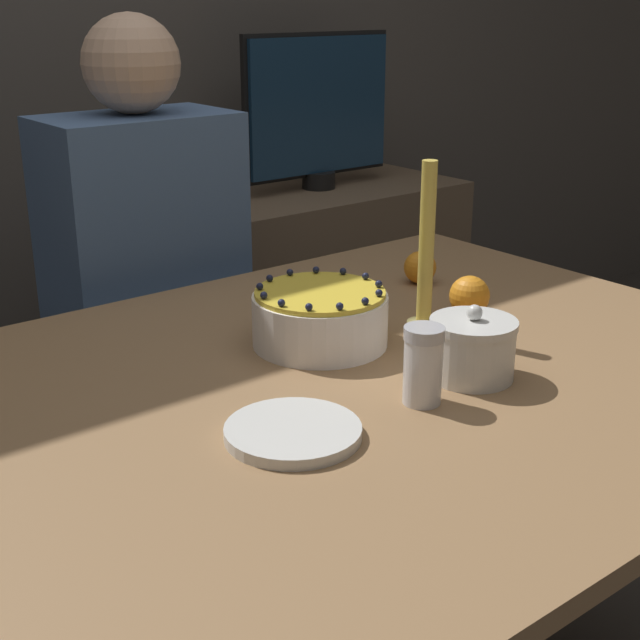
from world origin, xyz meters
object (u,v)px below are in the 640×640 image
person_man_blue_shirt (151,345)px  candle (426,264)px  sugar_bowl (472,348)px  sugar_shaker (423,365)px  tv_monitor (318,109)px  cake (320,318)px

person_man_blue_shirt → candle: bearing=104.6°
sugar_bowl → sugar_shaker: bearing=-171.8°
person_man_blue_shirt → tv_monitor: person_man_blue_shirt is taller
candle → cake: bearing=160.4°
sugar_shaker → person_man_blue_shirt: 0.92m
person_man_blue_shirt → sugar_shaker: bearing=88.1°
candle → tv_monitor: (0.61, 1.06, 0.11)m
cake → sugar_shaker: size_ratio=1.96×
sugar_bowl → sugar_shaker: 0.12m
cake → sugar_bowl: 0.27m
candle → person_man_blue_shirt: size_ratio=0.23×
tv_monitor → sugar_bowl: bearing=-119.1°
sugar_shaker → tv_monitor: 1.52m
sugar_shaker → tv_monitor: bearing=57.2°
cake → sugar_bowl: (0.09, -0.25, 0.00)m
sugar_bowl → candle: 0.22m
sugar_bowl → person_man_blue_shirt: (-0.09, 0.86, -0.24)m
sugar_shaker → person_man_blue_shirt: bearing=88.1°
cake → candle: size_ratio=0.76×
cake → sugar_bowl: size_ratio=1.69×
sugar_bowl → candle: (0.08, 0.19, 0.07)m
cake → candle: candle is taller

